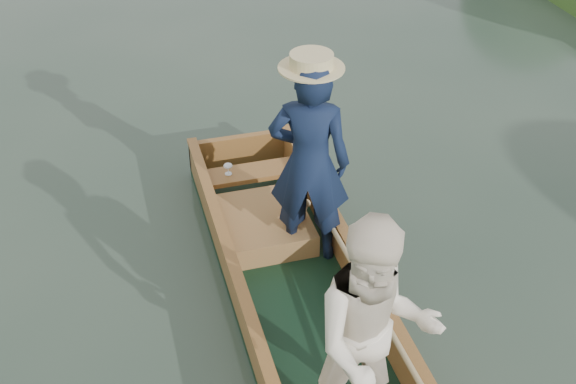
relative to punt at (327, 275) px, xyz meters
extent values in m
plane|color=#283D30|center=(-0.09, 0.16, -0.70)|extent=(120.00, 120.00, 0.00)
cube|color=black|center=(-0.09, 0.16, -0.66)|extent=(1.10, 5.00, 0.08)
cube|color=#A06531|center=(-0.60, 0.16, -0.46)|extent=(0.08, 5.00, 0.32)
cube|color=#A06531|center=(0.42, 0.16, -0.46)|extent=(0.08, 5.00, 0.32)
cube|color=#A06531|center=(-0.09, 2.62, -0.46)|extent=(1.10, 0.08, 0.32)
cube|color=#A06531|center=(-0.60, 0.16, -0.28)|extent=(0.10, 5.00, 0.04)
cube|color=#A06531|center=(0.42, 0.16, -0.28)|extent=(0.10, 5.00, 0.04)
cube|color=#A06531|center=(-0.09, 2.06, -0.40)|extent=(0.94, 0.30, 0.05)
imported|color=#121D38|center=(0.17, 1.01, 0.33)|extent=(0.82, 0.69, 1.90)
cylinder|color=beige|center=(0.17, 1.01, 1.24)|extent=(0.52, 0.52, 0.12)
imported|color=white|center=(-0.01, -0.94, 0.28)|extent=(0.95, 0.78, 1.80)
cube|color=#A85C36|center=(-0.18, 1.35, -0.51)|extent=(0.85, 0.90, 0.22)
sphere|color=tan|center=(0.12, 1.25, -0.28)|extent=(0.21, 0.21, 0.21)
sphere|color=tan|center=(0.12, 1.23, -0.12)|extent=(0.16, 0.16, 0.16)
sphere|color=tan|center=(0.06, 1.23, -0.05)|extent=(0.06, 0.06, 0.06)
sphere|color=tan|center=(0.18, 1.23, -0.05)|extent=(0.06, 0.06, 0.06)
sphere|color=tan|center=(0.12, 1.17, -0.13)|extent=(0.06, 0.06, 0.06)
sphere|color=tan|center=(0.03, 1.22, -0.25)|extent=(0.08, 0.08, 0.08)
sphere|color=tan|center=(0.22, 1.22, -0.25)|extent=(0.08, 0.08, 0.08)
sphere|color=tan|center=(0.07, 1.21, -0.37)|extent=(0.09, 0.09, 0.09)
sphere|color=tan|center=(0.18, 1.21, -0.37)|extent=(0.09, 0.09, 0.09)
cylinder|color=silver|center=(-0.33, 2.06, -0.37)|extent=(0.07, 0.07, 0.01)
cylinder|color=silver|center=(-0.33, 2.06, -0.33)|extent=(0.01, 0.01, 0.08)
ellipsoid|color=silver|center=(-0.33, 2.06, -0.27)|extent=(0.09, 0.09, 0.05)
cylinder|color=tan|center=(0.34, -0.41, -0.24)|extent=(0.04, 3.99, 0.18)
camera|label=1|loc=(-1.38, -3.81, 3.63)|focal=45.00mm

